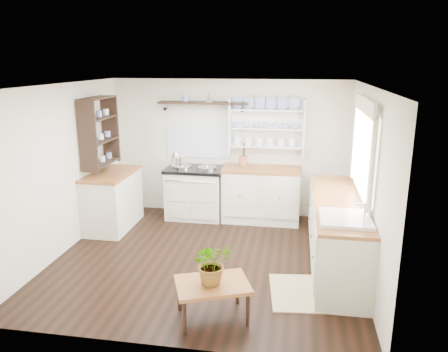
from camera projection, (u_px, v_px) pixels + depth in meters
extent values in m
cube|color=black|center=(206.00, 258.00, 5.90)|extent=(4.00, 3.80, 0.01)
cube|color=#ECE5CC|center=(228.00, 148.00, 7.42)|extent=(4.00, 0.02, 2.30)
cube|color=#ECE5CC|center=(367.00, 184.00, 5.29)|extent=(0.02, 3.80, 2.30)
cube|color=#ECE5CC|center=(61.00, 170.00, 5.93)|extent=(0.02, 3.80, 2.30)
cube|color=white|center=(204.00, 85.00, 5.31)|extent=(4.00, 3.80, 0.01)
cube|color=white|center=(364.00, 153.00, 5.35)|extent=(0.04, 1.40, 1.00)
cube|color=white|center=(362.00, 153.00, 5.35)|extent=(0.02, 1.50, 1.10)
cube|color=#FBEBC9|center=(364.00, 105.00, 5.20)|extent=(0.04, 1.55, 0.18)
cube|color=beige|center=(195.00, 194.00, 7.38)|extent=(0.92, 0.60, 0.81)
cube|color=black|center=(195.00, 169.00, 7.27)|extent=(0.96, 0.64, 0.05)
cylinder|color=silver|center=(182.00, 167.00, 7.29)|extent=(0.31, 0.31, 0.03)
cylinder|color=silver|center=(207.00, 168.00, 7.22)|extent=(0.31, 0.31, 0.03)
cylinder|color=silver|center=(190.00, 182.00, 6.97)|extent=(0.83, 0.02, 0.02)
cube|color=silver|center=(261.00, 195.00, 7.22)|extent=(1.25, 0.60, 0.88)
cube|color=brown|center=(262.00, 169.00, 7.11)|extent=(1.27, 0.63, 0.04)
cube|color=silver|center=(337.00, 233.00, 5.61)|extent=(0.60, 2.40, 0.88)
cube|color=brown|center=(339.00, 201.00, 5.50)|extent=(0.62, 2.43, 0.04)
cube|color=white|center=(344.00, 229.00, 4.81)|extent=(0.55, 0.60, 0.28)
cylinder|color=silver|center=(365.00, 213.00, 4.72)|extent=(0.02, 0.02, 0.22)
cube|color=silver|center=(113.00, 201.00, 6.92)|extent=(0.60, 1.10, 0.88)
cube|color=brown|center=(111.00, 174.00, 6.81)|extent=(0.62, 1.13, 0.04)
cube|color=white|center=(267.00, 126.00, 7.19)|extent=(1.20, 0.03, 0.90)
cube|color=white|center=(267.00, 127.00, 7.11)|extent=(1.20, 0.22, 0.02)
cylinder|color=navy|center=(267.00, 110.00, 7.05)|extent=(0.20, 0.02, 0.20)
cube|color=black|center=(203.00, 103.00, 7.16)|extent=(1.50, 0.24, 0.04)
cone|color=black|center=(167.00, 108.00, 7.36)|extent=(0.06, 0.20, 0.06)
cone|color=black|center=(243.00, 110.00, 7.15)|extent=(0.06, 0.20, 0.06)
cube|color=black|center=(99.00, 131.00, 6.66)|extent=(0.28, 0.80, 1.05)
cylinder|color=#995238|center=(243.00, 161.00, 7.21)|extent=(0.13, 0.13, 0.15)
cube|color=brown|center=(212.00, 285.00, 4.45)|extent=(0.88, 0.76, 0.04)
cylinder|color=black|center=(184.00, 317.00, 4.24)|extent=(0.04, 0.04, 0.36)
cylinder|color=black|center=(179.00, 295.00, 4.64)|extent=(0.04, 0.04, 0.36)
cylinder|color=black|center=(248.00, 310.00, 4.37)|extent=(0.04, 0.04, 0.36)
cylinder|color=black|center=(238.00, 289.00, 4.77)|extent=(0.04, 0.04, 0.36)
imported|color=#3F7233|center=(212.00, 263.00, 4.39)|extent=(0.52, 0.50, 0.45)
cube|color=#907B54|center=(295.00, 292.00, 5.02)|extent=(0.64, 0.91, 0.02)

